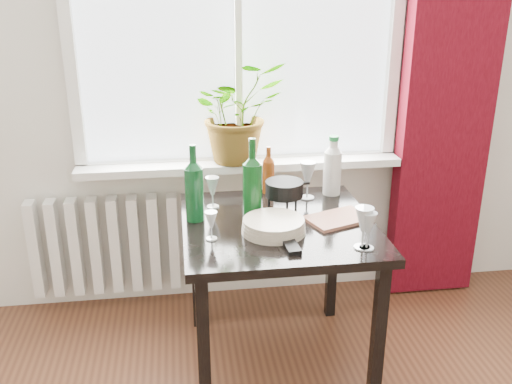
{
  "coord_description": "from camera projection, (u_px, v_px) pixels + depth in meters",
  "views": [
    {
      "loc": [
        -0.33,
        -0.74,
        1.76
      ],
      "look_at": [
        -0.0,
        1.55,
        0.89
      ],
      "focal_mm": 40.0,
      "sensor_mm": 36.0,
      "label": 1
    }
  ],
  "objects": [
    {
      "name": "wine_bottle_right",
      "position": [
        252.0,
        178.0,
        2.54
      ],
      "size": [
        0.11,
        0.11,
        0.38
      ],
      "primitive_type": null,
      "rotation": [
        0.0,
        0.0,
        -0.39
      ],
      "color": "#0B3C13",
      "rests_on": "table"
    },
    {
      "name": "wineglass_back_left",
      "position": [
        212.0,
        192.0,
        2.68
      ],
      "size": [
        0.08,
        0.08,
        0.15
      ],
      "primitive_type": null,
      "rotation": [
        0.0,
        0.0,
        -0.27
      ],
      "color": "silver",
      "rests_on": "table"
    },
    {
      "name": "plate_stack",
      "position": [
        274.0,
        226.0,
        2.43
      ],
      "size": [
        0.28,
        0.28,
        0.06
      ],
      "primitive_type": "cylinder",
      "rotation": [
        0.0,
        0.0,
        0.03
      ],
      "color": "beige",
      "rests_on": "table"
    },
    {
      "name": "wineglass_back_center",
      "position": [
        307.0,
        180.0,
        2.78
      ],
      "size": [
        0.1,
        0.1,
        0.19
      ],
      "primitive_type": null,
      "rotation": [
        0.0,
        0.0,
        -0.31
      ],
      "color": "#B7BFC5",
      "rests_on": "table"
    },
    {
      "name": "bottle_amber",
      "position": [
        268.0,
        170.0,
        2.85
      ],
      "size": [
        0.07,
        0.07,
        0.24
      ],
      "primitive_type": null,
      "rotation": [
        0.0,
        0.0,
        0.15
      ],
      "color": "maroon",
      "rests_on": "table"
    },
    {
      "name": "potted_plant",
      "position": [
        237.0,
        112.0,
        2.96
      ],
      "size": [
        0.58,
        0.54,
        0.53
      ],
      "primitive_type": "imported",
      "rotation": [
        0.0,
        0.0,
        0.31
      ],
      "color": "#2D651B",
      "rests_on": "windowsill"
    },
    {
      "name": "cleaning_bottle",
      "position": [
        333.0,
        165.0,
        2.82
      ],
      "size": [
        0.1,
        0.1,
        0.31
      ],
      "primitive_type": null,
      "rotation": [
        0.0,
        0.0,
        -0.12
      ],
      "color": "silver",
      "rests_on": "table"
    },
    {
      "name": "wineglass_front_right",
      "position": [
        363.0,
        228.0,
        2.27
      ],
      "size": [
        0.1,
        0.1,
        0.18
      ],
      "primitive_type": null,
      "rotation": [
        0.0,
        0.0,
        0.33
      ],
      "color": "silver",
      "rests_on": "table"
    },
    {
      "name": "wine_bottle_left",
      "position": [
        194.0,
        182.0,
        2.51
      ],
      "size": [
        0.09,
        0.09,
        0.36
      ],
      "primitive_type": null,
      "rotation": [
        0.0,
        0.0,
        0.08
      ],
      "color": "#0C3E1B",
      "rests_on": "table"
    },
    {
      "name": "fondue_pot",
      "position": [
        284.0,
        195.0,
        2.66
      ],
      "size": [
        0.22,
        0.2,
        0.14
      ],
      "primitive_type": null,
      "rotation": [
        0.0,
        0.0,
        0.11
      ],
      "color": "black",
      "rests_on": "table"
    },
    {
      "name": "windowsill",
      "position": [
        240.0,
        164.0,
        3.05
      ],
      "size": [
        1.72,
        0.2,
        0.04
      ],
      "color": "silver",
      "rests_on": "ground"
    },
    {
      "name": "window",
      "position": [
        237.0,
        12.0,
        2.84
      ],
      "size": [
        1.72,
        0.08,
        1.62
      ],
      "color": "white",
      "rests_on": "ground"
    },
    {
      "name": "wineglass_far_right",
      "position": [
        368.0,
        230.0,
        2.27
      ],
      "size": [
        0.09,
        0.09,
        0.16
      ],
      "primitive_type": null,
      "rotation": [
        0.0,
        0.0,
        0.34
      ],
      "color": "#B5BDC3",
      "rests_on": "table"
    },
    {
      "name": "tv_remote",
      "position": [
        290.0,
        244.0,
        2.32
      ],
      "size": [
        0.07,
        0.19,
        0.02
      ],
      "primitive_type": "cube",
      "rotation": [
        0.0,
        0.0,
        0.07
      ],
      "color": "black",
      "rests_on": "table"
    },
    {
      "name": "curtain",
      "position": [
        451.0,
        72.0,
        3.01
      ],
      "size": [
        0.5,
        0.12,
        2.56
      ],
      "color": "#3D050E",
      "rests_on": "ground"
    },
    {
      "name": "cutting_board",
      "position": [
        338.0,
        219.0,
        2.56
      ],
      "size": [
        0.32,
        0.26,
        0.01
      ],
      "primitive_type": "cube",
      "rotation": [
        0.0,
        0.0,
        0.36
      ],
      "color": "#985B44",
      "rests_on": "table"
    },
    {
      "name": "radiator",
      "position": [
        106.0,
        245.0,
        3.14
      ],
      "size": [
        0.8,
        0.1,
        0.55
      ],
      "color": "white",
      "rests_on": "ground"
    },
    {
      "name": "table",
      "position": [
        278.0,
        241.0,
        2.57
      ],
      "size": [
        0.85,
        0.85,
        0.74
      ],
      "color": "black",
      "rests_on": "ground"
    },
    {
      "name": "wineglass_front_left",
      "position": [
        211.0,
        225.0,
        2.35
      ],
      "size": [
        0.06,
        0.06,
        0.13
      ],
      "primitive_type": null,
      "rotation": [
        0.0,
        0.0,
        -0.13
      ],
      "color": "white",
      "rests_on": "table"
    }
  ]
}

